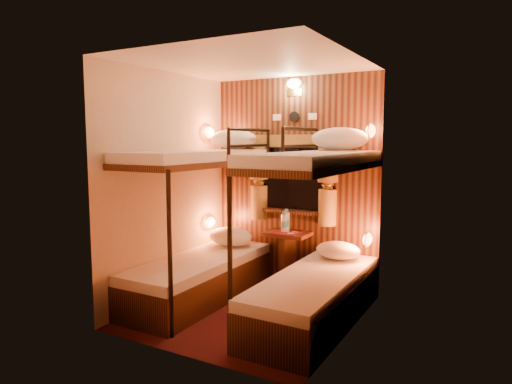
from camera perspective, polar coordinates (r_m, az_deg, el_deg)
The scene contains 22 objects.
floor at distance 4.66m, azimuth -0.77°, elevation -14.76°, with size 2.10×2.10×0.00m, color #39120F.
ceiling at distance 4.39m, azimuth -0.82°, elevation 15.81°, with size 2.10×2.10×0.00m, color silver.
wall_back at distance 5.30m, azimuth 4.89°, elevation 1.19°, with size 2.40×2.40×0.00m, color #C6B293.
wall_front at distance 3.50m, azimuth -9.41°, elevation -1.63°, with size 2.40×2.40×0.00m, color #C6B293.
wall_left at distance 4.94m, azimuth -10.89°, elevation 0.71°, with size 2.40×2.40×0.00m, color #C6B293.
wall_right at distance 3.97m, azimuth 11.82°, elevation -0.73°, with size 2.40×2.40×0.00m, color #C6B293.
back_panel at distance 5.28m, azimuth 4.83°, elevation 1.18°, with size 2.00×0.03×2.40m, color black.
bunk_left at distance 4.88m, azimuth -7.02°, elevation -6.92°, with size 0.72×1.90×1.82m.
bunk_right at distance 4.27m, azimuth 7.33°, elevation -8.91°, with size 0.72×1.90×1.82m.
window at distance 5.26m, azimuth 4.69°, elevation 0.95°, with size 1.00×0.12×0.79m.
curtains at distance 5.22m, azimuth 4.54°, elevation 1.82°, with size 1.10×0.22×1.00m.
back_fixtures at distance 5.26m, azimuth 4.78°, elevation 12.57°, with size 0.54×0.09×0.48m.
reading_lamps at distance 4.98m, azimuth 3.24°, elevation 1.32°, with size 2.00×0.20×1.25m.
table at distance 5.25m, azimuth 3.90°, elevation -7.55°, with size 0.50×0.34×0.66m.
bottle_left at distance 5.22m, azimuth 3.82°, elevation -3.74°, with size 0.08×0.08×0.26m.
bottle_right at distance 5.19m, azimuth 3.52°, elevation -3.89°, with size 0.07×0.07×0.24m.
sachet_a at distance 5.11m, azimuth 4.39°, elevation -5.20°, with size 0.08×0.06×0.01m, color silver.
sachet_b at distance 5.20m, azimuth 4.93°, elevation -5.01°, with size 0.07×0.05×0.01m, color silver.
pillow_lower_left at distance 5.38m, azimuth -3.18°, elevation -5.57°, with size 0.54×0.39×0.21m, color silver.
pillow_lower_right at distance 4.86m, azimuth 10.21°, elevation -7.18°, with size 0.47×0.33×0.18m, color silver.
pillow_upper_left at distance 5.32m, azimuth -2.81°, elevation 6.63°, with size 0.57×0.41×0.22m, color silver.
pillow_upper_right at distance 4.70m, azimuth 10.39°, elevation 6.57°, with size 0.58×0.42×0.23m, color silver.
Camera 1 is at (2.17, -3.76, 1.70)m, focal length 32.00 mm.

